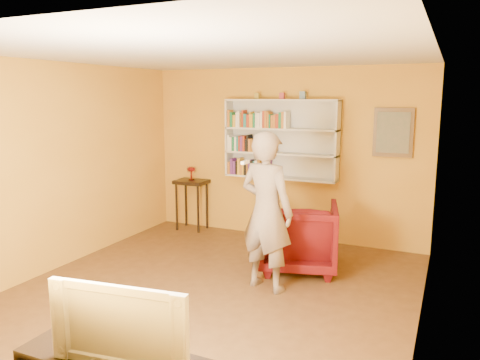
{
  "coord_description": "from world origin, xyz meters",
  "views": [
    {
      "loc": [
        2.44,
        -4.49,
        2.25
      ],
      "look_at": [
        0.04,
        0.75,
        1.22
      ],
      "focal_mm": 35.0,
      "sensor_mm": 36.0,
      "label": 1
    }
  ],
  "objects_px": {
    "console_table": "(192,189)",
    "person": "(266,212)",
    "ruby_lustre": "(191,170)",
    "armchair": "(299,236)",
    "television": "(126,320)",
    "bookshelf": "(282,139)"
  },
  "relations": [
    {
      "from": "console_table",
      "to": "person",
      "type": "xyz_separation_m",
      "value": [
        2.08,
        -1.82,
        0.23
      ]
    },
    {
      "from": "ruby_lustre",
      "to": "television",
      "type": "height_order",
      "value": "television"
    },
    {
      "from": "console_table",
      "to": "armchair",
      "type": "bearing_deg",
      "value": -25.13
    },
    {
      "from": "console_table",
      "to": "ruby_lustre",
      "type": "height_order",
      "value": "ruby_lustre"
    },
    {
      "from": "bookshelf",
      "to": "console_table",
      "type": "bearing_deg",
      "value": -174.15
    },
    {
      "from": "console_table",
      "to": "ruby_lustre",
      "type": "bearing_deg",
      "value": 90.0
    },
    {
      "from": "armchair",
      "to": "person",
      "type": "bearing_deg",
      "value": 62.47
    },
    {
      "from": "armchair",
      "to": "person",
      "type": "relative_size",
      "value": 0.53
    },
    {
      "from": "console_table",
      "to": "ruby_lustre",
      "type": "xyz_separation_m",
      "value": [
        0.0,
        0.0,
        0.31
      ]
    },
    {
      "from": "console_table",
      "to": "television",
      "type": "xyz_separation_m",
      "value": [
        2.15,
        -4.5,
        0.12
      ]
    },
    {
      "from": "armchair",
      "to": "bookshelf",
      "type": "bearing_deg",
      "value": -75.95
    },
    {
      "from": "ruby_lustre",
      "to": "television",
      "type": "xyz_separation_m",
      "value": [
        2.15,
        -4.5,
        -0.19
      ]
    },
    {
      "from": "bookshelf",
      "to": "television",
      "type": "relative_size",
      "value": 1.89
    },
    {
      "from": "bookshelf",
      "to": "television",
      "type": "xyz_separation_m",
      "value": [
        0.6,
        -4.66,
        -0.76
      ]
    },
    {
      "from": "television",
      "to": "ruby_lustre",
      "type": "bearing_deg",
      "value": 108.01
    },
    {
      "from": "person",
      "to": "armchair",
      "type": "bearing_deg",
      "value": -89.12
    },
    {
      "from": "person",
      "to": "television",
      "type": "height_order",
      "value": "person"
    },
    {
      "from": "ruby_lustre",
      "to": "television",
      "type": "distance_m",
      "value": 4.99
    },
    {
      "from": "armchair",
      "to": "television",
      "type": "height_order",
      "value": "television"
    },
    {
      "from": "console_table",
      "to": "ruby_lustre",
      "type": "distance_m",
      "value": 0.31
    },
    {
      "from": "armchair",
      "to": "console_table",
      "type": "bearing_deg",
      "value": -40.58
    },
    {
      "from": "television",
      "to": "person",
      "type": "bearing_deg",
      "value": 84.05
    }
  ]
}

